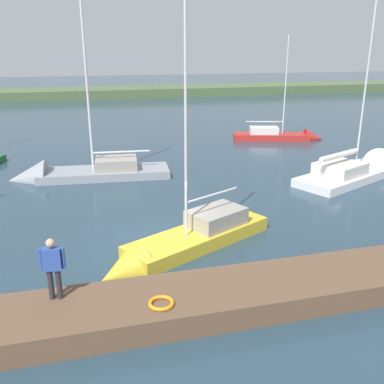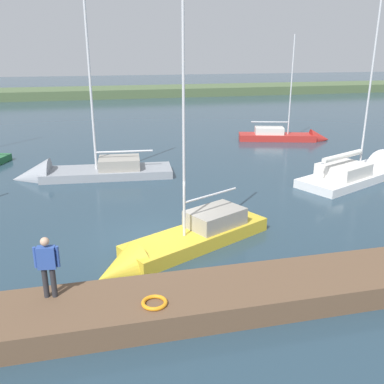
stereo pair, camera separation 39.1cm
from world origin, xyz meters
name	(u,v)px [view 2 (the right image)]	position (x,y,z in m)	size (l,w,h in m)	color
ground_plane	(156,239)	(0.00, 0.00, 0.00)	(200.00, 200.00, 0.00)	#263D4C
far_shoreline	(103,97)	(0.00, -50.15, 0.00)	(180.00, 8.00, 2.40)	#4C603D
dock_pier	(183,302)	(0.00, 4.74, 0.33)	(26.48, 2.20, 0.66)	brown
life_ring_buoy	(154,303)	(0.81, 5.18, 0.71)	(0.66, 0.66, 0.10)	orange
sailboat_far_left	(80,175)	(2.83, -8.87, 0.13)	(8.66, 2.88, 10.60)	gray
sailboat_near_dock	(371,172)	(-12.96, -5.70, 0.18)	(8.97, 5.76, 10.12)	white
sailboat_far_right	(288,138)	(-12.57, -15.42, 0.20)	(6.95, 3.35, 8.31)	#B22823
sailboat_behind_pier	(181,247)	(-0.73, 1.04, 0.11)	(6.85, 4.53, 9.00)	gold
person_on_dock	(47,263)	(3.35, 4.21, 1.61)	(0.63, 0.28, 1.66)	#28282D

